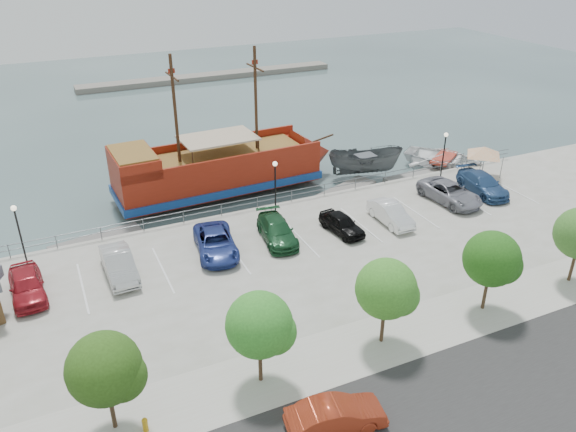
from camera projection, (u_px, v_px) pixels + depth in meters
name	position (u px, v px, depth m)	size (l,w,h in m)	color
ground	(313.00, 263.00, 39.12)	(160.00, 160.00, 0.00)	#364849
street	(472.00, 413.00, 25.73)	(100.00, 8.00, 0.04)	#272626
sidewalk	(397.00, 336.00, 30.58)	(100.00, 4.00, 0.05)	#AAA498
seawall_railing	(269.00, 200.00, 44.73)	(50.00, 0.06, 1.00)	#565C60
far_shore	(210.00, 76.00, 87.14)	(40.00, 3.00, 0.80)	slate
pirate_ship	(233.00, 167.00, 49.18)	(20.58, 6.52, 12.89)	maroon
patrol_boat	(365.00, 164.00, 52.07)	(2.58, 6.86, 2.66)	#505557
speedboat	(443.00, 161.00, 54.31)	(5.35, 7.49, 1.55)	white
dock_west	(97.00, 241.00, 41.53)	(6.71, 1.92, 0.38)	slate
dock_mid	(343.00, 192.00, 49.33)	(7.04, 2.01, 0.40)	slate
dock_east	(420.00, 176.00, 52.40)	(7.19, 2.06, 0.41)	gray
canopy_tent	(485.00, 147.00, 49.19)	(4.07, 4.07, 3.19)	slate
street_sedan	(336.00, 416.00, 24.63)	(1.56, 4.46, 1.47)	#A33119
fire_hydrant	(145.00, 424.00, 24.61)	(0.27, 0.27, 0.77)	gold
lamp_post_left	(18.00, 224.00, 35.88)	(0.36, 0.36, 4.28)	black
lamp_post_mid	(275.00, 178.00, 42.58)	(0.36, 0.36, 4.28)	black
lamp_post_right	(444.00, 147.00, 48.54)	(0.36, 0.36, 4.28)	black
tree_b	(108.00, 371.00, 23.49)	(3.30, 3.20, 5.00)	#473321
tree_c	(263.00, 326.00, 26.10)	(3.30, 3.20, 5.00)	#473321
tree_d	(389.00, 290.00, 28.70)	(3.30, 3.20, 5.00)	#473321
tree_e	(494.00, 260.00, 31.31)	(3.30, 3.20, 5.00)	#473321
parked_car_a	(27.00, 285.00, 33.54)	(1.92, 4.78, 1.63)	#A31B25
parked_car_b	(119.00, 265.00, 35.57)	(1.72, 4.95, 1.63)	#BABABA
parked_car_c	(216.00, 243.00, 38.15)	(2.56, 5.55, 1.54)	navy
parked_car_d	(277.00, 231.00, 39.72)	(2.10, 5.18, 1.50)	#194826
parked_car_e	(342.00, 224.00, 40.77)	(1.66, 4.12, 1.40)	black
parked_car_f	(391.00, 214.00, 42.09)	(1.58, 4.53, 1.49)	white
parked_car_g	(450.00, 193.00, 45.34)	(2.64, 5.71, 1.59)	gray
parked_car_h	(483.00, 184.00, 46.92)	(2.24, 5.50, 1.59)	navy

